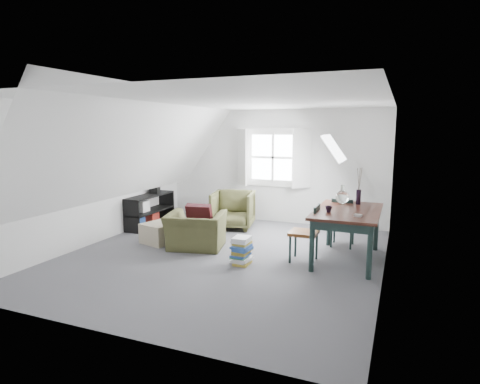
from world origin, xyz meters
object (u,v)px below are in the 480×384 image
at_px(armchair_near, 196,248).
at_px(media_shelf, 148,212).
at_px(dining_chair_far, 343,221).
at_px(dining_chair_near, 306,232).
at_px(armchair_far, 233,228).
at_px(ottoman, 160,233).
at_px(dining_table, 348,217).
at_px(magazine_stack, 242,251).

xyz_separation_m(armchair_near, media_shelf, (-1.72, 1.02, 0.31)).
relative_size(dining_chair_far, dining_chair_near, 0.97).
xyz_separation_m(armchair_near, dining_chair_far, (2.37, 1.08, 0.46)).
relative_size(armchair_far, media_shelf, 0.64).
bearing_deg(ottoman, dining_table, 4.78).
bearing_deg(dining_chair_far, ottoman, 1.14).
distance_m(dining_chair_near, media_shelf, 3.80).
xyz_separation_m(armchair_far, dining_table, (2.50, -1.25, 0.71)).
xyz_separation_m(armchair_far, media_shelf, (-1.75, -0.56, 0.31)).
distance_m(dining_chair_far, dining_chair_near, 1.13).
distance_m(media_shelf, magazine_stack, 3.15).
distance_m(armchair_near, media_shelf, 2.02).
bearing_deg(armchair_far, magazine_stack, -75.47).
bearing_deg(dining_table, armchair_near, -174.73).
bearing_deg(ottoman, armchair_far, 61.97).
relative_size(armchair_near, magazine_stack, 2.27).
xyz_separation_m(ottoman, media_shelf, (-0.94, 0.97, 0.13)).
height_order(dining_table, dining_chair_far, dining_chair_far).
relative_size(media_shelf, magazine_stack, 3.14).
height_order(ottoman, dining_table, dining_table).
height_order(armchair_far, dining_chair_near, dining_chair_near).
bearing_deg(dining_chair_near, dining_table, 108.70).
xyz_separation_m(armchair_near, ottoman, (-0.78, 0.06, 0.18)).
relative_size(armchair_near, dining_table, 0.59).
relative_size(ottoman, dining_chair_far, 0.62).
relative_size(armchair_far, dining_chair_far, 0.98).
bearing_deg(dining_table, media_shelf, 168.53).
distance_m(dining_chair_near, magazine_stack, 1.06).
height_order(armchair_far, magazine_stack, magazine_stack).
distance_m(armchair_far, dining_chair_near, 2.52).
bearing_deg(dining_table, ottoman, -177.49).
height_order(ottoman, media_shelf, media_shelf).
xyz_separation_m(armchair_near, magazine_stack, (1.06, -0.47, 0.21)).
bearing_deg(armchair_far, dining_chair_near, -50.98).
xyz_separation_m(dining_chair_far, media_shelf, (-4.08, -0.05, -0.15)).
bearing_deg(dining_table, armchair_far, 151.15).
distance_m(dining_table, magazine_stack, 1.76).
distance_m(dining_chair_far, magazine_stack, 2.04).
distance_m(ottoman, media_shelf, 1.35).
bearing_deg(dining_chair_near, media_shelf, -114.24).
bearing_deg(armchair_near, dining_table, 174.74).
bearing_deg(dining_table, dining_chair_far, 100.51).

